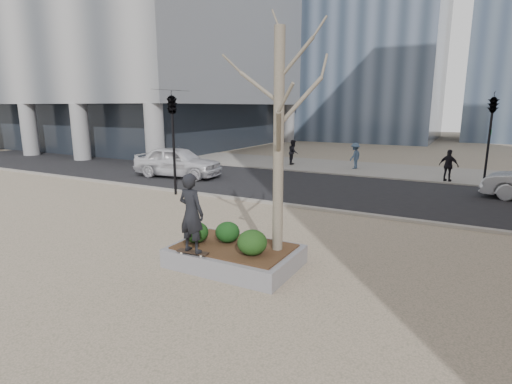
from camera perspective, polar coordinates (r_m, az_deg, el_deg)
The scene contains 17 objects.
ground at distance 10.49m, azimuth -7.74°, elevation -9.26°, with size 120.00×120.00×0.00m, color tan.
street at distance 19.15m, azimuth 10.17°, elevation 0.50°, with size 60.00×8.00×0.02m, color black.
far_sidewalk at distance 25.79m, azimuth 15.13°, elevation 3.25°, with size 60.00×6.00×0.02m, color gray.
planter at distance 9.88m, azimuth -3.03°, elevation -9.13°, with size 3.00×2.00×0.45m, color gray.
planter_mulch at distance 9.79m, azimuth -3.05°, elevation -7.79°, with size 2.70×1.70×0.04m, color #382314.
sycamore_tree at distance 9.00m, azimuth 3.30°, elevation 12.02°, with size 2.80×2.80×6.60m, color gray, non-canonical shape.
shrub_left at distance 10.06m, azimuth -8.54°, elevation -5.70°, with size 0.61×0.61×0.52m, color #153F14.
shrub_middle at distance 9.98m, azimuth -4.09°, elevation -5.73°, with size 0.61×0.61×0.52m, color #144014.
shrub_right at distance 9.13m, azimuth -0.55°, elevation -7.22°, with size 0.68×0.68×0.58m, color black.
skateboard at distance 9.44m, azimuth -9.03°, elevation -8.59°, with size 0.78×0.20×0.07m, color black, non-canonical shape.
skateboarder at distance 9.15m, azimuth -9.23°, elevation -3.00°, with size 0.67×0.44×1.83m, color black.
police_car at distance 22.26m, azimuth -11.11°, elevation 4.27°, with size 1.96×4.87×1.66m, color white.
pedestrian_a at distance 26.75m, azimuth 5.35°, elevation 5.70°, with size 0.79×0.62×1.63m, color black.
pedestrian_b at distance 25.50m, azimuth 13.96°, elevation 5.05°, with size 1.03×0.59×1.59m, color #3C526D.
pedestrian_c at distance 22.70m, azimuth 25.82°, elevation 3.42°, with size 0.96×0.40×1.64m, color black.
traffic_light_near at distance 17.65m, azimuth -11.70°, elevation 6.82°, with size 0.60×2.48×4.50m, color black, non-canonical shape.
traffic_light_far at distance 22.50m, azimuth 30.33°, elevation 6.52°, with size 0.60×2.48×4.50m, color black, non-canonical shape.
Camera 1 is at (5.84, -7.83, 3.80)m, focal length 28.00 mm.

